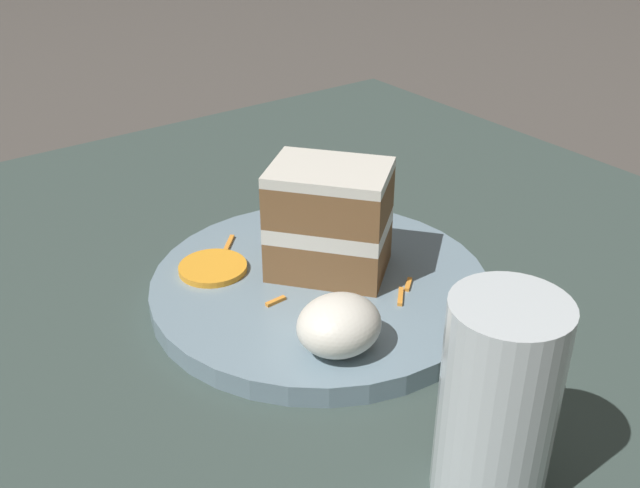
{
  "coord_description": "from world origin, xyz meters",
  "views": [
    {
      "loc": [
        0.3,
        0.39,
        0.38
      ],
      "look_at": [
        -0.02,
        -0.05,
        0.08
      ],
      "focal_mm": 42.0,
      "sensor_mm": 36.0,
      "label": 1
    }
  ],
  "objects_px": {
    "plate": "(320,287)",
    "cake_slice": "(329,220)",
    "drinking_glass": "(496,415)",
    "orange_garnish": "(213,268)",
    "cream_dollop": "(339,325)"
  },
  "relations": [
    {
      "from": "cake_slice",
      "to": "cream_dollop",
      "type": "relative_size",
      "value": 1.87
    },
    {
      "from": "drinking_glass",
      "to": "cream_dollop",
      "type": "bearing_deg",
      "value": -89.08
    },
    {
      "from": "cake_slice",
      "to": "cream_dollop",
      "type": "xyz_separation_m",
      "value": [
        0.06,
        0.1,
        -0.03
      ]
    },
    {
      "from": "plate",
      "to": "drinking_glass",
      "type": "relative_size",
      "value": 2.15
    },
    {
      "from": "cake_slice",
      "to": "orange_garnish",
      "type": "distance_m",
      "value": 0.11
    },
    {
      "from": "cream_dollop",
      "to": "orange_garnish",
      "type": "distance_m",
      "value": 0.16
    },
    {
      "from": "plate",
      "to": "orange_garnish",
      "type": "xyz_separation_m",
      "value": [
        0.07,
        -0.07,
        0.01
      ]
    },
    {
      "from": "plate",
      "to": "drinking_glass",
      "type": "distance_m",
      "value": 0.24
    },
    {
      "from": "plate",
      "to": "cake_slice",
      "type": "relative_size",
      "value": 2.39
    },
    {
      "from": "orange_garnish",
      "to": "drinking_glass",
      "type": "relative_size",
      "value": 0.44
    },
    {
      "from": "plate",
      "to": "cream_dollop",
      "type": "bearing_deg",
      "value": 61.71
    },
    {
      "from": "drinking_glass",
      "to": "cake_slice",
      "type": "bearing_deg",
      "value": -104.08
    },
    {
      "from": "cream_dollop",
      "to": "drinking_glass",
      "type": "distance_m",
      "value": 0.15
    },
    {
      "from": "cream_dollop",
      "to": "plate",
      "type": "bearing_deg",
      "value": -118.29
    },
    {
      "from": "plate",
      "to": "cake_slice",
      "type": "xyz_separation_m",
      "value": [
        -0.02,
        -0.01,
        0.06
      ]
    }
  ]
}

